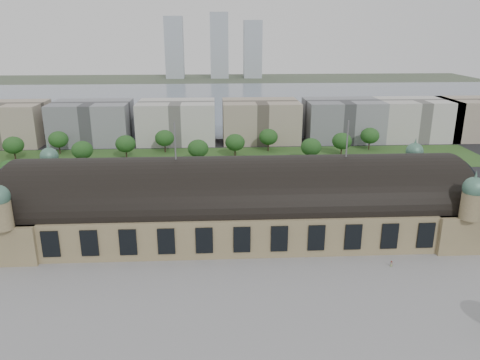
{
  "coord_description": "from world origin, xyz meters",
  "views": [
    {
      "loc": [
        -7.28,
        -144.46,
        65.49
      ],
      "look_at": [
        1.21,
        12.94,
        14.0
      ],
      "focal_mm": 35.0,
      "sensor_mm": 36.0,
      "label": 1
    }
  ],
  "objects": [
    {
      "name": "ground",
      "position": [
        0.0,
        0.0,
        0.0
      ],
      "size": [
        900.0,
        900.0,
        0.0
      ],
      "primitive_type": "plane",
      "color": "black",
      "rests_on": "ground"
    },
    {
      "name": "station",
      "position": [
        0.0,
        0.0,
        10.28
      ],
      "size": [
        150.0,
        48.4,
        44.3
      ],
      "color": "#907E59",
      "rests_on": "ground"
    },
    {
      "name": "plaza_south",
      "position": [
        10.0,
        -44.0,
        0.0
      ],
      "size": [
        190.0,
        48.0,
        0.12
      ],
      "primitive_type": "cube",
      "color": "gray",
      "rests_on": "ground"
    },
    {
      "name": "road_slab",
      "position": [
        -20.0,
        38.0,
        0.0
      ],
      "size": [
        260.0,
        26.0,
        0.1
      ],
      "primitive_type": "cube",
      "color": "black",
      "rests_on": "ground"
    },
    {
      "name": "grass_belt",
      "position": [
        -15.0,
        93.0,
        0.0
      ],
      "size": [
        300.0,
        45.0,
        0.1
      ],
      "primitive_type": "cube",
      "color": "#315321",
      "rests_on": "ground"
    },
    {
      "name": "petrol_station",
      "position": [
        -53.91,
        65.28,
        2.95
      ],
      "size": [
        14.0,
        13.0,
        5.05
      ],
      "color": "orange",
      "rests_on": "ground"
    },
    {
      "name": "lake",
      "position": [
        0.0,
        298.0,
        0.0
      ],
      "size": [
        700.0,
        320.0,
        0.08
      ],
      "primitive_type": "cube",
      "color": "slate",
      "rests_on": "ground"
    },
    {
      "name": "far_shore",
      "position": [
        0.0,
        498.0,
        0.0
      ],
      "size": [
        700.0,
        120.0,
        0.14
      ],
      "primitive_type": "cube",
      "color": "#44513D",
      "rests_on": "ground"
    },
    {
      "name": "far_tower_left",
      "position": [
        -60.0,
        508.0,
        40.0
      ],
      "size": [
        24.0,
        24.0,
        80.0
      ],
      "primitive_type": "cube",
      "color": "#9EA8B2",
      "rests_on": "ground"
    },
    {
      "name": "far_tower_mid",
      "position": [
        0.0,
        508.0,
        42.5
      ],
      "size": [
        24.0,
        24.0,
        85.0
      ],
      "primitive_type": "cube",
      "color": "#9EA8B2",
      "rests_on": "ground"
    },
    {
      "name": "far_tower_right",
      "position": [
        45.0,
        508.0,
        37.5
      ],
      "size": [
        24.0,
        24.0,
        75.0
      ],
      "primitive_type": "cube",
      "color": "#9EA8B2",
      "rests_on": "ground"
    },
    {
      "name": "office_1",
      "position": [
        -130.0,
        133.0,
        12.0
      ],
      "size": [
        45.0,
        32.0,
        24.0
      ],
      "primitive_type": "cube",
      "color": "#A0927E",
      "rests_on": "ground"
    },
    {
      "name": "office_2",
      "position": [
        -80.0,
        133.0,
        12.0
      ],
      "size": [
        45.0,
        32.0,
        24.0
      ],
      "primitive_type": "cube",
      "color": "gray",
      "rests_on": "ground"
    },
    {
      "name": "office_3",
      "position": [
        -30.0,
        133.0,
        12.0
      ],
      "size": [
        45.0,
        32.0,
        24.0
      ],
      "primitive_type": "cube",
      "color": "beige",
      "rests_on": "ground"
    },
    {
      "name": "office_4",
      "position": [
        20.0,
        133.0,
        12.0
      ],
      "size": [
        45.0,
        32.0,
        24.0
      ],
      "primitive_type": "cube",
      "color": "#A0927E",
      "rests_on": "ground"
    },
    {
      "name": "office_5",
      "position": [
        70.0,
        133.0,
        12.0
      ],
      "size": [
        45.0,
        32.0,
        24.0
      ],
      "primitive_type": "cube",
      "color": "gray",
      "rests_on": "ground"
    },
    {
      "name": "office_6",
      "position": [
        115.0,
        133.0,
        12.0
      ],
      "size": [
        45.0,
        32.0,
        24.0
      ],
      "primitive_type": "cube",
      "color": "beige",
      "rests_on": "ground"
    },
    {
      "name": "office_7",
      "position": [
        155.0,
        133.0,
        12.0
      ],
      "size": [
        45.0,
        32.0,
        24.0
      ],
      "primitive_type": "cube",
      "color": "#A0927E",
      "rests_on": "ground"
    },
    {
      "name": "tree_row_1",
      "position": [
        -96.0,
        53.0,
        7.43
      ],
      "size": [
        9.6,
        9.6,
        11.52
      ],
      "color": "#2D2116",
      "rests_on": "ground"
    },
    {
      "name": "tree_row_2",
      "position": [
        -72.0,
        53.0,
        7.43
      ],
      "size": [
        9.6,
        9.6,
        11.52
      ],
      "color": "#2D2116",
      "rests_on": "ground"
    },
    {
      "name": "tree_row_3",
      "position": [
        -48.0,
        53.0,
        7.43
      ],
      "size": [
        9.6,
        9.6,
        11.52
      ],
      "color": "#2D2116",
      "rests_on": "ground"
    },
    {
      "name": "tree_row_4",
      "position": [
        -24.0,
        53.0,
        7.43
      ],
      "size": [
        9.6,
        9.6,
        11.52
      ],
      "color": "#2D2116",
      "rests_on": "ground"
    },
    {
      "name": "tree_row_5",
      "position": [
        0.0,
        53.0,
        7.43
      ],
      "size": [
        9.6,
        9.6,
        11.52
      ],
      "color": "#2D2116",
      "rests_on": "ground"
    },
    {
      "name": "tree_row_6",
      "position": [
        24.0,
        53.0,
        7.43
      ],
      "size": [
        9.6,
        9.6,
        11.52
      ],
      "color": "#2D2116",
      "rests_on": "ground"
    },
    {
      "name": "tree_row_7",
      "position": [
        48.0,
        53.0,
        7.43
      ],
      "size": [
        9.6,
        9.6,
        11.52
      ],
      "color": "#2D2116",
      "rests_on": "ground"
    },
    {
      "name": "tree_row_8",
      "position": [
        72.0,
        53.0,
        7.43
      ],
      "size": [
        9.6,
        9.6,
        11.52
      ],
      "color": "#2D2116",
      "rests_on": "ground"
    },
    {
      "name": "tree_row_9",
      "position": [
        96.0,
        53.0,
        7.43
      ],
      "size": [
        9.6,
        9.6,
        11.52
      ],
      "color": "#2D2116",
      "rests_on": "ground"
    },
    {
      "name": "tree_belt_1",
      "position": [
        -111.0,
        95.0,
        8.05
      ],
      "size": [
        10.4,
        10.4,
        12.48
      ],
      "color": "#2D2116",
      "rests_on": "ground"
    },
    {
      "name": "tree_belt_2",
      "position": [
        -92.0,
        107.0,
        8.05
      ],
      "size": [
        10.4,
        10.4,
        12.48
      ],
      "color": "#2D2116",
      "rests_on": "ground"
    },
    {
      "name": "tree_belt_3",
      "position": [
        -73.0,
        83.0,
        8.05
      ],
      "size": [
        10.4,
        10.4,
        12.48
      ],
      "color": "#2D2116",
      "rests_on": "ground"
    },
    {
      "name": "tree_belt_4",
      "position": [
        -54.0,
        95.0,
        8.05
      ],
      "size": [
        10.4,
        10.4,
        12.48
      ],
      "color": "#2D2116",
      "rests_on": "ground"
    },
    {
      "name": "tree_belt_5",
      "position": [
        -35.0,
        107.0,
        8.05
      ],
      "size": [
        10.4,
        10.4,
        12.48
      ],
      "color": "#2D2116",
      "rests_on": "ground"
    },
    {
      "name": "tree_belt_6",
      "position": [
        -16.0,
        83.0,
        8.05
      ],
      "size": [
        10.4,
        10.4,
        12.48
      ],
      "color": "#2D2116",
      "rests_on": "ground"
    },
    {
      "name": "tree_belt_7",
      "position": [
        3.0,
        95.0,
        8.05
      ],
      "size": [
        10.4,
        10.4,
        12.48
      ],
      "color": "#2D2116",
      "rests_on": "ground"
    },
    {
      "name": "tree_belt_8",
      "position": [
        22.0,
        107.0,
        8.05
      ],
      "size": [
        10.4,
        10.4,
        12.48
      ],
      "color": "#2D2116",
      "rests_on": "ground"
    },
    {
      "name": "tree_belt_9",
      "position": [
        41.0,
        83.0,
        8.05
      ],
      "size": [
        10.4,
        10.4,
        12.48
      ],
      "color": "#2D2116",
      "rests_on": "ground"
    },
    {
      "name": "tree_belt_10",
      "position": [
        60.0,
        95.0,
        8.05
      ],
      "size": [
        10.4,
        10.4,
        12.48
      ],
      "color": "#2D2116",
      "rests_on": "ground"
    },
    {
      "name": "tree_belt_11",
      "position": [
        79.0,
        107.0,
        8.05
      ],
      "size": [
        10.4,
        10.4,
        12.48
      ],
      "color": "#2D2116",
      "rests_on": "ground"
    },
    {
      "name": "traffic_car_1",
      "position": [
        -89.46,
        42.33,
        0.71
      ],
      "size": [
        4.46,
        2.02,
        1.42
      ],
      "primitive_type": "imported",
      "rotation": [
        0.0,
        0.0,
        1.69
      ],
      "color": "gray",
      "rests_on": "ground"
    },
    {
      "name": "traffic_car_2",
      "position": [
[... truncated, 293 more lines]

